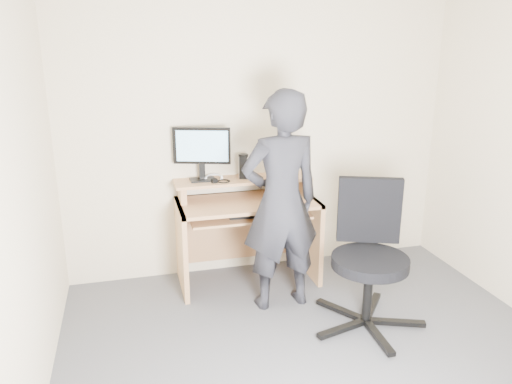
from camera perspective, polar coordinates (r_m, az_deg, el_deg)
name	(u,v)px	position (r m, az deg, el deg)	size (l,w,h in m)	color
ground	(332,376)	(3.45, 8.67, -20.12)	(3.50, 3.50, 0.00)	#55565B
back_wall	(261,136)	(4.49, 0.55, 6.42)	(3.50, 0.02, 2.50)	beige
desk	(245,220)	(4.42, -1.22, -3.21)	(1.20, 0.60, 0.91)	tan
monitor	(202,149)	(4.26, -6.21, 4.90)	(0.47, 0.18, 0.46)	black
external_drive	(243,166)	(4.39, -1.45, 2.95)	(0.07, 0.13, 0.20)	black
travel_mug	(243,167)	(4.38, -1.44, 2.86)	(0.08, 0.08, 0.19)	silver
smartphone	(285,176)	(4.43, 3.28, 1.79)	(0.07, 0.13, 0.01)	black
charger	(214,181)	(4.25, -4.79, 1.29)	(0.04, 0.04, 0.04)	black
headphones	(214,178)	(4.36, -4.87, 1.57)	(0.16, 0.16, 0.02)	silver
keyboard	(255,213)	(4.24, -0.11, -2.42)	(0.46, 0.18, 0.03)	black
mouse	(281,200)	(4.25, 2.91, -0.89)	(0.10, 0.06, 0.04)	black
office_chair	(369,250)	(3.81, 12.81, -6.51)	(0.85, 0.82, 1.07)	black
person	(281,202)	(3.86, 2.86, -1.18)	(0.64, 0.42, 1.74)	black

